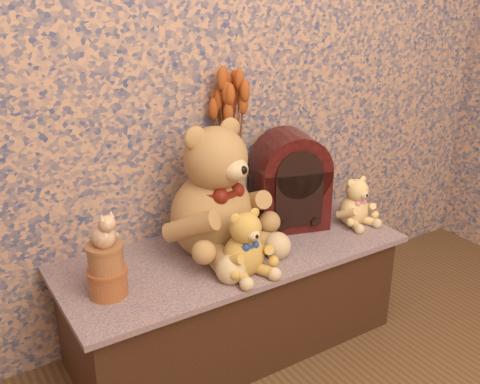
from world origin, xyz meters
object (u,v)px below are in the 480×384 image
(teddy_medium, at_px, (244,239))
(cathedral_radio, at_px, (290,179))
(ceramic_vase, at_px, (229,200))
(biscuit_tin_lower, at_px, (108,282))
(teddy_small, at_px, (355,198))
(cat_figurine, at_px, (102,228))
(teddy_large, at_px, (212,183))

(teddy_medium, bearing_deg, cathedral_radio, 30.46)
(teddy_medium, bearing_deg, ceramic_vase, 64.75)
(ceramic_vase, distance_m, biscuit_tin_lower, 0.61)
(teddy_small, distance_m, biscuit_tin_lower, 1.00)
(cathedral_radio, xyz_separation_m, ceramic_vase, (-0.21, 0.10, -0.08))
(cathedral_radio, relative_size, biscuit_tin_lower, 3.18)
(cat_figurine, bearing_deg, ceramic_vase, 7.89)
(teddy_large, relative_size, biscuit_tin_lower, 4.27)
(cat_figurine, bearing_deg, teddy_small, -13.65)
(teddy_medium, bearing_deg, teddy_small, 7.64)
(ceramic_vase, height_order, biscuit_tin_lower, ceramic_vase)
(teddy_large, distance_m, cat_figurine, 0.43)
(teddy_small, distance_m, cathedral_radio, 0.27)
(cathedral_radio, distance_m, biscuit_tin_lower, 0.80)
(ceramic_vase, xyz_separation_m, biscuit_tin_lower, (-0.56, -0.22, -0.07))
(cathedral_radio, height_order, cat_figurine, cathedral_radio)
(ceramic_vase, bearing_deg, cathedral_radio, -25.24)
(cathedral_radio, xyz_separation_m, biscuit_tin_lower, (-0.77, -0.12, -0.14))
(biscuit_tin_lower, xyz_separation_m, cat_figurine, (0.00, 0.00, 0.18))
(teddy_large, distance_m, teddy_medium, 0.24)
(teddy_small, bearing_deg, cat_figurine, 178.82)
(ceramic_vase, height_order, cat_figurine, cat_figurine)
(teddy_large, bearing_deg, biscuit_tin_lower, 179.14)
(teddy_small, bearing_deg, cathedral_radio, 149.81)
(teddy_medium, xyz_separation_m, teddy_small, (0.57, 0.10, -0.02))
(teddy_large, relative_size, teddy_small, 2.45)
(cathedral_radio, relative_size, cat_figurine, 3.14)
(biscuit_tin_lower, bearing_deg, ceramic_vase, 21.13)
(teddy_large, bearing_deg, teddy_small, -24.23)
(cathedral_radio, bearing_deg, teddy_medium, -130.86)
(teddy_large, height_order, teddy_medium, teddy_large)
(ceramic_vase, relative_size, cat_figurine, 1.87)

